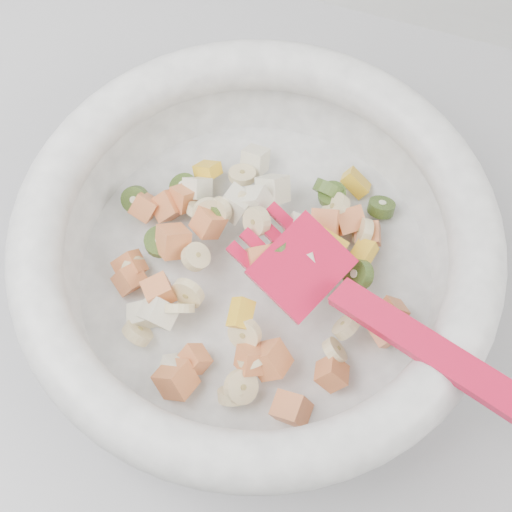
% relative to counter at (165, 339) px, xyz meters
% --- Properties ---
extents(counter, '(2.00, 0.60, 0.90)m').
position_rel_counter_xyz_m(counter, '(0.00, 0.00, 0.00)').
color(counter, '#9B9BA0').
rests_on(counter, ground).
extents(mixing_bowl, '(0.47, 0.38, 0.14)m').
position_rel_counter_xyz_m(mixing_bowl, '(0.16, -0.05, 0.51)').
color(mixing_bowl, white).
rests_on(mixing_bowl, counter).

